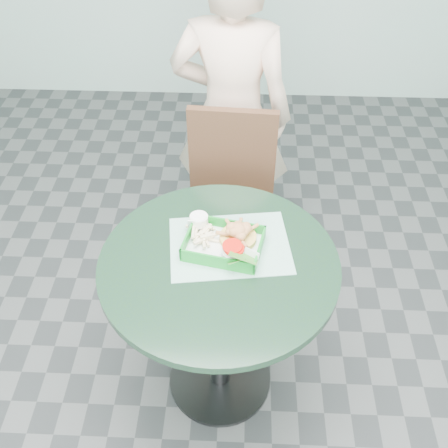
{
  "coord_description": "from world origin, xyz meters",
  "views": [
    {
      "loc": [
        0.07,
        -1.21,
        2.09
      ],
      "look_at": [
        0.01,
        0.1,
        0.85
      ],
      "focal_mm": 42.0,
      "sensor_mm": 36.0,
      "label": 1
    }
  ],
  "objects_px": {
    "cafe_table": "(219,296)",
    "food_basket": "(224,250)",
    "sauce_ramekin": "(194,227)",
    "crab_sandwich": "(236,235)",
    "dining_chair": "(231,197)",
    "diner_person": "(232,112)"
  },
  "relations": [
    {
      "from": "food_basket",
      "to": "cafe_table",
      "type": "bearing_deg",
      "value": -103.79
    },
    {
      "from": "crab_sandwich",
      "to": "food_basket",
      "type": "bearing_deg",
      "value": -134.64
    },
    {
      "from": "cafe_table",
      "to": "dining_chair",
      "type": "bearing_deg",
      "value": 87.68
    },
    {
      "from": "diner_person",
      "to": "sauce_ramekin",
      "type": "height_order",
      "value": "diner_person"
    },
    {
      "from": "cafe_table",
      "to": "dining_chair",
      "type": "distance_m",
      "value": 0.62
    },
    {
      "from": "food_basket",
      "to": "diner_person",
      "type": "bearing_deg",
      "value": 89.93
    },
    {
      "from": "diner_person",
      "to": "crab_sandwich",
      "type": "bearing_deg",
      "value": 101.37
    },
    {
      "from": "food_basket",
      "to": "sauce_ramekin",
      "type": "xyz_separation_m",
      "value": [
        -0.11,
        0.07,
        0.03
      ]
    },
    {
      "from": "cafe_table",
      "to": "food_basket",
      "type": "distance_m",
      "value": 0.2
    },
    {
      "from": "sauce_ramekin",
      "to": "dining_chair",
      "type": "bearing_deg",
      "value": 76.1
    },
    {
      "from": "cafe_table",
      "to": "diner_person",
      "type": "distance_m",
      "value": 0.93
    },
    {
      "from": "crab_sandwich",
      "to": "sauce_ramekin",
      "type": "bearing_deg",
      "value": 168.36
    },
    {
      "from": "cafe_table",
      "to": "crab_sandwich",
      "type": "xyz_separation_m",
      "value": [
        0.05,
        0.1,
        0.22
      ]
    },
    {
      "from": "diner_person",
      "to": "crab_sandwich",
      "type": "height_order",
      "value": "diner_person"
    },
    {
      "from": "cafe_table",
      "to": "sauce_ramekin",
      "type": "height_order",
      "value": "sauce_ramekin"
    },
    {
      "from": "dining_chair",
      "to": "food_basket",
      "type": "bearing_deg",
      "value": -87.5
    },
    {
      "from": "diner_person",
      "to": "sauce_ramekin",
      "type": "relative_size",
      "value": 24.6
    },
    {
      "from": "cafe_table",
      "to": "food_basket",
      "type": "xyz_separation_m",
      "value": [
        0.01,
        0.06,
        0.19
      ]
    },
    {
      "from": "dining_chair",
      "to": "sauce_ramekin",
      "type": "relative_size",
      "value": 14.27
    },
    {
      "from": "sauce_ramekin",
      "to": "crab_sandwich",
      "type": "bearing_deg",
      "value": -11.64
    },
    {
      "from": "food_basket",
      "to": "dining_chair",
      "type": "bearing_deg",
      "value": 88.89
    },
    {
      "from": "dining_chair",
      "to": "crab_sandwich",
      "type": "xyz_separation_m",
      "value": [
        0.03,
        -0.52,
        0.27
      ]
    }
  ]
}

